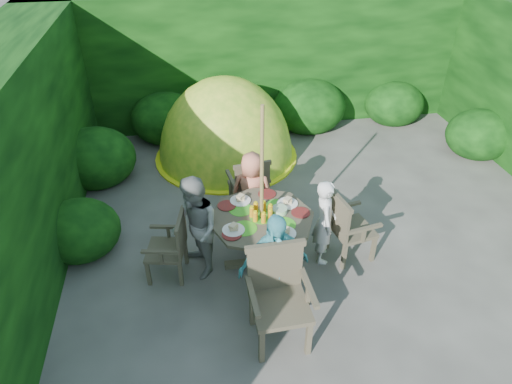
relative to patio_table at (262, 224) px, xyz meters
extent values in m
plane|color=#474540|center=(1.04, 0.47, -0.64)|extent=(60.00, 60.00, 0.00)
cube|color=black|center=(1.04, 4.47, 0.61)|extent=(9.00, 1.00, 2.50)
cylinder|color=#3C3627|center=(0.00, 0.00, -0.28)|extent=(0.13, 0.13, 0.71)
cube|color=#3C3627|center=(0.00, 0.00, -0.61)|extent=(0.95, 0.11, 0.06)
cube|color=#3C3627|center=(0.00, 0.00, -0.61)|extent=(0.11, 0.95, 0.06)
cylinder|color=#3C3627|center=(0.00, 0.00, 0.10)|extent=(1.32, 1.32, 0.04)
cylinder|color=green|center=(-0.24, -0.19, 0.12)|extent=(0.29, 0.29, 0.00)
cylinder|color=green|center=(0.22, -0.19, 0.12)|extent=(0.29, 0.29, 0.00)
cylinder|color=green|center=(-0.23, 0.19, 0.12)|extent=(0.29, 0.29, 0.00)
cylinder|color=green|center=(0.23, 0.19, 0.12)|extent=(0.29, 0.29, 0.00)
cylinder|color=green|center=(0.00, 0.00, 0.12)|extent=(0.29, 0.29, 0.00)
cylinder|color=white|center=(0.36, 0.21, 0.13)|extent=(0.26, 0.26, 0.01)
cylinder|color=white|center=(-0.21, 0.36, 0.13)|extent=(0.26, 0.26, 0.01)
cylinder|color=white|center=(-0.37, -0.21, 0.13)|extent=(0.26, 0.26, 0.01)
cylinder|color=white|center=(0.20, -0.37, 0.13)|extent=(0.26, 0.26, 0.01)
cylinder|color=#B4170C|center=(0.48, -0.01, 0.13)|extent=(0.23, 0.23, 0.01)
cylinder|color=#B4170C|center=(0.15, 0.46, 0.13)|extent=(0.23, 0.23, 0.01)
cylinder|color=#B4170C|center=(-0.39, 0.29, 0.13)|extent=(0.23, 0.23, 0.01)
cylinder|color=#B4170C|center=(-0.40, -0.28, 0.13)|extent=(0.23, 0.23, 0.01)
cylinder|color=#B4170C|center=(0.14, -0.46, 0.13)|extent=(0.23, 0.23, 0.01)
cylinder|color=green|center=(0.23, 0.05, 0.15)|extent=(0.19, 0.19, 0.06)
cylinder|color=olive|center=(0.00, 0.00, 0.46)|extent=(0.04, 0.04, 2.20)
cube|color=#3C3627|center=(1.18, -0.01, -0.22)|extent=(0.57, 0.59, 0.05)
cube|color=#3C3627|center=(1.43, -0.18, -0.43)|extent=(0.06, 0.06, 0.41)
cube|color=#3C3627|center=(1.35, 0.24, -0.43)|extent=(0.06, 0.06, 0.41)
cube|color=#3C3627|center=(1.01, -0.26, -0.43)|extent=(0.06, 0.06, 0.41)
cube|color=#3C3627|center=(0.93, 0.16, -0.43)|extent=(0.06, 0.06, 0.41)
cube|color=#3C3627|center=(0.95, -0.06, 0.04)|extent=(0.13, 0.50, 0.49)
cube|color=#3C3627|center=(1.22, -0.26, -0.03)|extent=(0.49, 0.14, 0.04)
cube|color=#3C3627|center=(1.13, 0.23, -0.03)|extent=(0.49, 0.14, 0.04)
cube|color=#3C3627|center=(-1.18, 0.01, -0.25)|extent=(0.53, 0.54, 0.04)
cube|color=#3C3627|center=(-1.34, 0.24, -0.45)|extent=(0.05, 0.05, 0.37)
cube|color=#3C3627|center=(-1.41, -0.14, -0.45)|extent=(0.05, 0.05, 0.37)
cube|color=#3C3627|center=(-0.95, 0.17, -0.45)|extent=(0.05, 0.05, 0.37)
cube|color=#3C3627|center=(-1.03, -0.22, -0.45)|extent=(0.05, 0.05, 0.37)
cube|color=#3C3627|center=(-0.97, -0.03, -0.01)|extent=(0.12, 0.46, 0.45)
cube|color=#3C3627|center=(-1.14, 0.24, -0.07)|extent=(0.45, 0.13, 0.04)
cube|color=#3C3627|center=(-1.23, -0.22, -0.07)|extent=(0.45, 0.13, 0.04)
cube|color=#3C3627|center=(0.01, 1.18, -0.23)|extent=(0.56, 0.54, 0.05)
cube|color=#3C3627|center=(0.19, 1.42, -0.44)|extent=(0.05, 0.05, 0.40)
cube|color=#3C3627|center=(-0.23, 1.36, -0.44)|extent=(0.05, 0.05, 0.40)
cube|color=#3C3627|center=(0.25, 1.00, -0.44)|extent=(0.05, 0.05, 0.40)
cube|color=#3C3627|center=(-0.17, 0.94, -0.44)|extent=(0.05, 0.05, 0.40)
cube|color=#3C3627|center=(0.04, 0.95, 0.03)|extent=(0.50, 0.11, 0.48)
cube|color=#3C3627|center=(0.25, 1.21, -0.03)|extent=(0.11, 0.48, 0.04)
cube|color=#3C3627|center=(-0.24, 1.15, -0.03)|extent=(0.11, 0.48, 0.04)
cube|color=#3C3627|center=(-0.02, -1.18, -0.16)|extent=(0.60, 0.58, 0.06)
cube|color=#3C3627|center=(-0.25, -1.44, -0.40)|extent=(0.06, 0.06, 0.47)
cube|color=#3C3627|center=(0.24, -1.42, -0.40)|extent=(0.06, 0.06, 0.47)
cube|color=#3C3627|center=(-0.27, -0.94, -0.40)|extent=(0.06, 0.06, 0.47)
cube|color=#3C3627|center=(0.22, -0.93, -0.40)|extent=(0.06, 0.06, 0.47)
cube|color=#3C3627|center=(-0.03, -0.91, 0.15)|extent=(0.58, 0.06, 0.56)
cube|color=#3C3627|center=(-0.31, -1.19, 0.07)|extent=(0.08, 0.56, 0.04)
cube|color=#3C3627|center=(0.27, -1.17, 0.07)|extent=(0.08, 0.56, 0.04)
imported|color=silver|center=(0.80, -0.01, -0.05)|extent=(0.35, 0.47, 1.17)
imported|color=gray|center=(-0.80, 0.01, 0.04)|extent=(0.67, 0.77, 1.35)
imported|color=#E07C5C|center=(0.00, 0.80, -0.05)|extent=(0.65, 0.50, 1.18)
imported|color=#53B9C3|center=(-0.01, -0.80, 0.04)|extent=(0.85, 0.47, 1.36)
ellipsoid|color=#72B122|center=(-0.13, 2.87, -0.64)|extent=(2.86, 2.86, 2.89)
ellipsoid|color=black|center=(-0.32, 2.08, -0.64)|extent=(0.89, 0.61, 0.99)
cylinder|color=yellow|center=(-0.13, 2.87, -0.62)|extent=(2.53, 2.53, 0.03)
camera|label=1|loc=(-0.79, -4.31, 3.44)|focal=32.00mm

